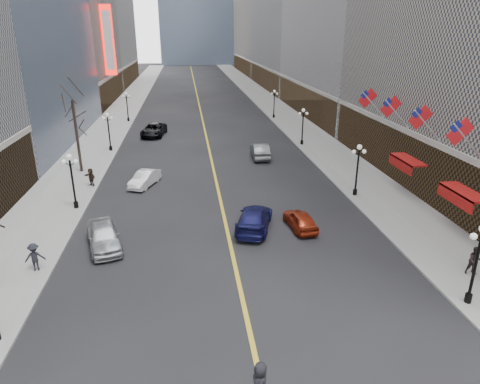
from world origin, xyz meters
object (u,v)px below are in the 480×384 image
object	(u,v)px
streetlamp_east_1	(358,165)
streetlamp_west_1	(72,176)
streetlamp_east_0	(477,256)
car_nb_far	(154,130)
car_sb_mid	(300,220)
streetlamp_west_2	(108,128)
car_nb_near	(104,236)
car_nb_mid	(145,179)
car_sb_far	(260,151)
streetlamp_west_3	(127,104)
car_sb_near	(254,219)
streetlamp_east_2	(303,123)
streetlamp_east_3	(274,101)

from	to	relation	value
streetlamp_east_1	streetlamp_west_1	world-z (taller)	same
streetlamp_east_0	car_nb_far	size ratio (longest dim) A/B	0.75
streetlamp_east_0	car_sb_mid	bearing A→B (deg)	122.20
streetlamp_west_2	car_nb_near	distance (m)	25.31
car_sb_mid	car_nb_mid	bearing A→B (deg)	-48.13
streetlamp_east_0	car_sb_far	distance (m)	29.77
streetlamp_west_3	car_sb_mid	size ratio (longest dim) A/B	1.13
streetlamp_west_2	car_sb_near	distance (m)	27.25
streetlamp_east_2	car_sb_mid	bearing A→B (deg)	-105.19
streetlamp_east_3	streetlamp_west_1	size ratio (longest dim) A/B	1.00
streetlamp_east_0	car_sb_near	world-z (taller)	streetlamp_east_0
car_nb_mid	car_sb_far	xyz separation A→B (m)	(12.30, 7.98, 0.14)
car_nb_near	car_sb_near	bearing A→B (deg)	-6.76
car_sb_near	car_sb_far	xyz separation A→B (m)	(3.58, 18.45, 0.04)
streetlamp_east_2	streetlamp_west_1	bearing A→B (deg)	-142.67
streetlamp_west_3	car_nb_mid	bearing A→B (deg)	-80.67
car_sb_mid	streetlamp_east_2	bearing A→B (deg)	-111.42
car_nb_near	car_sb_mid	size ratio (longest dim) A/B	1.25
streetlamp_east_0	streetlamp_east_3	world-z (taller)	same
streetlamp_east_2	car_nb_far	xyz separation A→B (m)	(-18.94, 7.63, -2.06)
car_sb_mid	car_nb_far	bearing A→B (deg)	-74.54
streetlamp_west_1	streetlamp_west_2	distance (m)	18.00
streetlamp_east_2	car_sb_mid	distance (m)	24.72
car_sb_far	streetlamp_east_0	bearing A→B (deg)	104.92
streetlamp_west_3	car_sb_near	bearing A→B (deg)	-71.57
car_nb_far	car_sb_far	world-z (taller)	same
car_nb_far	car_sb_mid	distance (m)	33.78
streetlamp_east_2	streetlamp_west_3	size ratio (longest dim) A/B	1.00
car_nb_mid	car_sb_mid	world-z (taller)	car_nb_mid
car_nb_mid	car_sb_near	distance (m)	13.63
streetlamp_east_1	car_nb_far	world-z (taller)	streetlamp_east_1
streetlamp_west_2	streetlamp_west_1	bearing A→B (deg)	-90.00
streetlamp_east_1	car_nb_far	xyz separation A→B (m)	(-18.94, 25.63, -2.06)
car_nb_mid	car_sb_far	distance (m)	14.66
streetlamp_east_1	car_sb_near	distance (m)	11.39
streetlamp_east_2	streetlamp_east_3	xyz separation A→B (m)	(0.00, 18.00, 0.00)
streetlamp_east_2	car_sb_near	bearing A→B (deg)	-112.72
car_nb_far	car_nb_near	bearing A→B (deg)	-83.45
streetlamp_west_2	streetlamp_west_3	distance (m)	18.00
car_sb_near	car_sb_mid	xyz separation A→B (m)	(3.35, -0.35, -0.12)
streetlamp_east_0	streetlamp_east_2	xyz separation A→B (m)	(0.00, 34.00, 0.00)
streetlamp_east_0	car_nb_near	size ratio (longest dim) A/B	0.90
streetlamp_east_3	streetlamp_east_1	bearing A→B (deg)	-90.00
car_nb_mid	streetlamp_west_1	bearing A→B (deg)	-112.97
streetlamp_west_1	car_nb_far	world-z (taller)	streetlamp_west_1
streetlamp_east_0	streetlamp_west_2	bearing A→B (deg)	124.77
car_sb_mid	car_sb_far	distance (m)	18.81
streetlamp_west_2	car_sb_mid	world-z (taller)	streetlamp_west_2
streetlamp_west_3	car_sb_far	bearing A→B (deg)	-52.86
streetlamp_west_1	car_nb_mid	xyz separation A→B (m)	(5.08, 5.07, -2.20)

